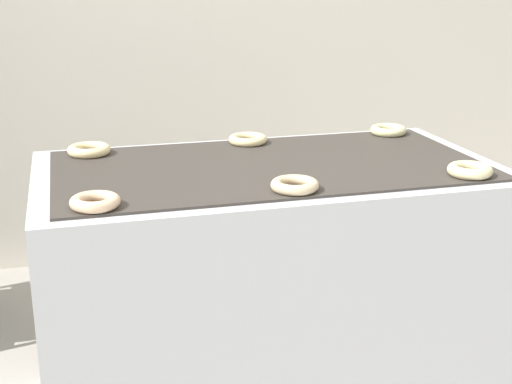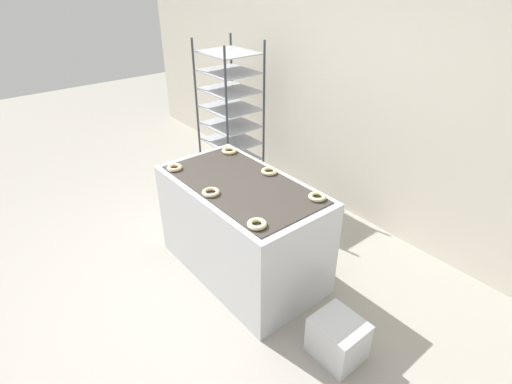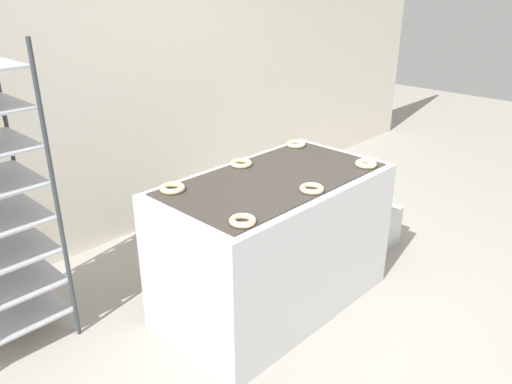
{
  "view_description": "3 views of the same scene",
  "coord_description": "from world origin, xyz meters",
  "px_view_note": "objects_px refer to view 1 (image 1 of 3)",
  "views": [
    {
      "loc": [
        -0.6,
        -1.41,
        1.44
      ],
      "look_at": [
        0.0,
        0.79,
        0.72
      ],
      "focal_mm": 50.0,
      "sensor_mm": 36.0,
      "label": 1
    },
    {
      "loc": [
        2.19,
        -1.0,
        2.36
      ],
      "look_at": [
        0.0,
        0.79,
        0.72
      ],
      "focal_mm": 28.0,
      "sensor_mm": 36.0,
      "label": 2
    },
    {
      "loc": [
        -2.01,
        -1.15,
        1.93
      ],
      "look_at": [
        0.0,
        0.79,
        0.72
      ],
      "focal_mm": 35.0,
      "sensor_mm": 36.0,
      "label": 3
    }
  ],
  "objects_px": {
    "donut_far_center": "(248,139)",
    "donut_far_right": "(388,130)",
    "donut_far_left": "(89,150)",
    "donut_near_left": "(95,202)",
    "fryer_machine": "(268,291)",
    "donut_near_center": "(295,185)",
    "donut_near_right": "(470,170)"
  },
  "relations": [
    {
      "from": "donut_far_center",
      "to": "donut_far_left",
      "type": "bearing_deg",
      "value": -178.6
    },
    {
      "from": "donut_far_center",
      "to": "donut_near_right",
      "type": "bearing_deg",
      "value": -46.88
    },
    {
      "from": "fryer_machine",
      "to": "donut_far_left",
      "type": "bearing_deg",
      "value": 152.98
    },
    {
      "from": "fryer_machine",
      "to": "donut_near_center",
      "type": "xyz_separation_m",
      "value": [
        -0.01,
        -0.28,
        0.45
      ]
    },
    {
      "from": "fryer_machine",
      "to": "donut_near_center",
      "type": "relative_size",
      "value": 10.68
    },
    {
      "from": "donut_near_center",
      "to": "donut_far_center",
      "type": "xyz_separation_m",
      "value": [
        0.01,
        0.56,
        -0.0
      ]
    },
    {
      "from": "donut_near_left",
      "to": "donut_near_right",
      "type": "height_order",
      "value": "donut_near_right"
    },
    {
      "from": "donut_near_right",
      "to": "donut_far_center",
      "type": "xyz_separation_m",
      "value": [
        -0.53,
        0.56,
        -0.0
      ]
    },
    {
      "from": "donut_near_left",
      "to": "donut_near_center",
      "type": "distance_m",
      "value": 0.54
    },
    {
      "from": "fryer_machine",
      "to": "donut_far_left",
      "type": "distance_m",
      "value": 0.75
    },
    {
      "from": "donut_far_center",
      "to": "donut_far_right",
      "type": "bearing_deg",
      "value": 0.32
    },
    {
      "from": "donut_near_left",
      "to": "donut_near_center",
      "type": "bearing_deg",
      "value": 0.69
    },
    {
      "from": "donut_near_left",
      "to": "donut_far_left",
      "type": "height_order",
      "value": "same"
    },
    {
      "from": "donut_near_left",
      "to": "donut_far_center",
      "type": "relative_size",
      "value": 0.97
    },
    {
      "from": "donut_near_left",
      "to": "donut_far_center",
      "type": "xyz_separation_m",
      "value": [
        0.55,
        0.57,
        -0.0
      ]
    },
    {
      "from": "donut_near_center",
      "to": "donut_far_left",
      "type": "distance_m",
      "value": 0.76
    },
    {
      "from": "donut_far_left",
      "to": "donut_far_center",
      "type": "relative_size",
      "value": 1.04
    },
    {
      "from": "donut_far_left",
      "to": "donut_far_right",
      "type": "distance_m",
      "value": 1.07
    },
    {
      "from": "donut_far_left",
      "to": "donut_far_center",
      "type": "height_order",
      "value": "donut_far_left"
    },
    {
      "from": "donut_near_left",
      "to": "fryer_machine",
      "type": "bearing_deg",
      "value": 27.66
    },
    {
      "from": "donut_near_left",
      "to": "donut_far_right",
      "type": "distance_m",
      "value": 1.22
    },
    {
      "from": "fryer_machine",
      "to": "donut_far_left",
      "type": "height_order",
      "value": "donut_far_left"
    },
    {
      "from": "donut_near_center",
      "to": "donut_far_right",
      "type": "height_order",
      "value": "same"
    },
    {
      "from": "donut_near_right",
      "to": "donut_far_right",
      "type": "distance_m",
      "value": 0.56
    },
    {
      "from": "donut_near_left",
      "to": "donut_near_center",
      "type": "xyz_separation_m",
      "value": [
        0.54,
        0.01,
        -0.0
      ]
    },
    {
      "from": "fryer_machine",
      "to": "donut_far_right",
      "type": "distance_m",
      "value": 0.76
    },
    {
      "from": "donut_near_center",
      "to": "donut_near_right",
      "type": "relative_size",
      "value": 1.02
    },
    {
      "from": "donut_near_left",
      "to": "donut_far_left",
      "type": "relative_size",
      "value": 0.93
    },
    {
      "from": "donut_near_center",
      "to": "donut_far_left",
      "type": "bearing_deg",
      "value": 133.65
    },
    {
      "from": "donut_near_center",
      "to": "donut_far_center",
      "type": "relative_size",
      "value": 1.0
    },
    {
      "from": "donut_far_center",
      "to": "donut_far_right",
      "type": "relative_size",
      "value": 1.01
    },
    {
      "from": "fryer_machine",
      "to": "donut_far_center",
      "type": "height_order",
      "value": "donut_far_center"
    }
  ]
}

